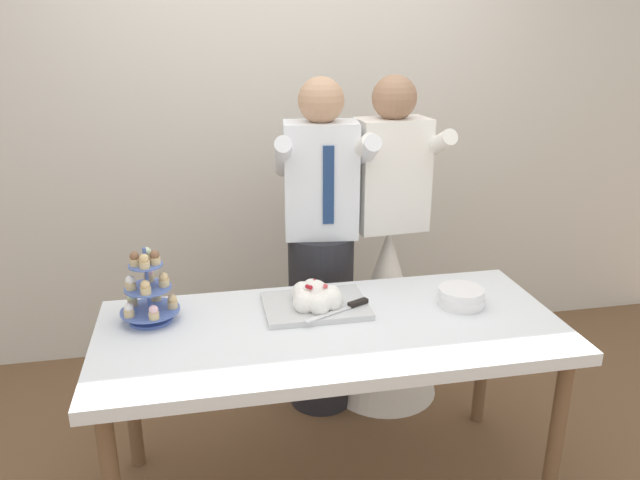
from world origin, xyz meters
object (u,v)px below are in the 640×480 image
at_px(plate_stack, 461,297).
at_px(cupcake_stand, 148,292).
at_px(person_groom, 321,268).
at_px(person_bride, 387,290).
at_px(main_cake_tray, 316,299).
at_px(dessert_table, 332,342).

bearing_deg(plate_stack, cupcake_stand, 174.88).
bearing_deg(person_groom, person_bride, 5.39).
bearing_deg(cupcake_stand, main_cake_tray, -2.22).
distance_m(main_cake_tray, person_bride, 0.75).
relative_size(dessert_table, cupcake_stand, 5.90).
height_order(cupcake_stand, main_cake_tray, cupcake_stand).
xyz_separation_m(main_cake_tray, plate_stack, (0.59, -0.09, -0.00)).
xyz_separation_m(person_groom, person_bride, (0.35, 0.03, -0.16)).
distance_m(cupcake_stand, person_bride, 1.28).
xyz_separation_m(plate_stack, person_bride, (-0.12, 0.62, -0.23)).
height_order(cupcake_stand, person_groom, person_groom).
xyz_separation_m(cupcake_stand, person_groom, (0.78, 0.47, -0.15)).
xyz_separation_m(dessert_table, cupcake_stand, (-0.69, 0.18, 0.20)).
xyz_separation_m(cupcake_stand, plate_stack, (1.25, -0.11, -0.08)).
height_order(plate_stack, person_groom, person_groom).
xyz_separation_m(plate_stack, person_groom, (-0.47, 0.58, -0.07)).
height_order(person_groom, person_bride, same).
bearing_deg(person_bride, main_cake_tray, -131.79).
relative_size(cupcake_stand, person_groom, 0.18).
distance_m(cupcake_stand, main_cake_tray, 0.66).
relative_size(person_groom, person_bride, 1.00).
distance_m(cupcake_stand, person_groom, 0.92).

